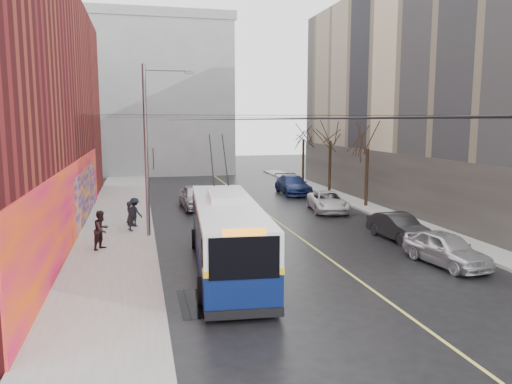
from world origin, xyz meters
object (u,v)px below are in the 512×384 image
tree_near (368,137)px  pedestrian_a (130,216)px  streetlight_pole (149,146)px  pedestrian_c (135,212)px  parked_car_c (328,201)px  pedestrian_b (101,230)px  tree_far (304,131)px  parked_car_a (446,249)px  tree_mid (331,131)px  parked_car_b (399,227)px  parked_car_d (293,185)px  trolleybus (227,234)px

tree_near → pedestrian_a: size_ratio=3.94×
streetlight_pole → pedestrian_c: 4.71m
tree_near → parked_car_c: bearing=-166.8°
tree_near → pedestrian_b: tree_near is taller
parked_car_c → pedestrian_a: pedestrian_a is taller
pedestrian_a → pedestrian_c: pedestrian_c is taller
tree_far → parked_car_c: 15.74m
parked_car_a → tree_far: bearing=76.5°
tree_mid → parked_car_b: bearing=-99.1°
tree_mid → pedestrian_b: (-17.50, -15.39, -4.18)m
parked_car_b → parked_car_c: bearing=88.9°
pedestrian_a → streetlight_pole: bearing=-163.3°
tree_near → parked_car_d: size_ratio=1.19×
parked_car_a → pedestrian_a: 16.24m
parked_car_d → pedestrian_c: size_ratio=3.26×
parked_car_b → tree_mid: bearing=76.0°
pedestrian_b → pedestrian_a: bearing=15.6°
streetlight_pole → trolleybus: 7.85m
tree_far → pedestrian_b: (-17.50, -22.39, -4.07)m
pedestrian_a → pedestrian_c: size_ratio=0.98×
parked_car_a → pedestrian_a: pedestrian_a is taller
parked_car_b → parked_car_c: parked_car_b is taller
tree_far → trolleybus: size_ratio=0.56×
parked_car_b → tree_near: bearing=69.4°
pedestrian_b → pedestrian_c: size_ratio=1.12×
trolleybus → pedestrian_c: trolleybus is taller
parked_car_d → parked_car_c: bearing=-89.2°
parked_car_a → parked_car_b: parked_car_a is taller
tree_mid → pedestrian_a: (-16.25, -11.62, -4.29)m
streetlight_pole → parked_car_c: 13.69m
pedestrian_a → parked_car_a: bearing=-147.4°
streetlight_pole → parked_car_c: (11.94, 5.25, -4.17)m
parked_car_c → parked_car_d: size_ratio=0.90×
parked_car_b → pedestrian_a: size_ratio=2.54×
tree_mid → parked_car_a: bearing=-98.1°
tree_near → parked_car_a: tree_near is taller
trolleybus → parked_car_b: bearing=22.9°
parked_car_a → parked_car_b: 4.70m
pedestrian_b → trolleybus: bearing=-94.1°
parked_car_b → pedestrian_c: pedestrian_c is taller
trolleybus → tree_near: bearing=50.2°
tree_mid → parked_car_a: tree_mid is taller
tree_near → trolleybus: (-12.25, -12.49, -3.45)m
trolleybus → parked_car_c: bearing=57.0°
tree_mid → pedestrian_a: 20.43m
tree_mid → parked_car_d: size_ratio=1.24×
streetlight_pole → parked_car_d: streetlight_pole is taller
tree_near → pedestrian_b: 19.79m
streetlight_pole → pedestrian_c: streetlight_pole is taller
tree_far → parked_car_c: tree_far is taller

